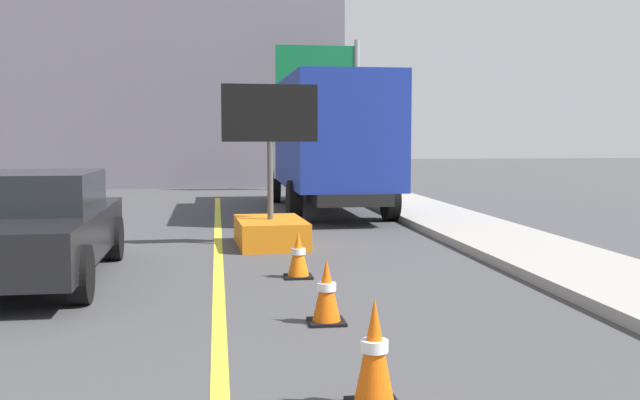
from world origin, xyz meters
The scene contains 8 objects.
arrow_board_trailer centered at (0.88, 14.25, 0.48)m, with size 1.60×1.85×2.70m.
box_truck centered at (2.66, 19.66, 1.75)m, with size 2.45×7.56×3.18m.
pickup_car centered at (-2.38, 11.71, 0.69)m, with size 1.99×4.47×1.38m.
highway_guide_sign centered at (3.84, 26.19, 3.42)m, with size 2.79×0.18×5.00m.
far_building_block centered at (-1.55, 33.19, 4.53)m, with size 12.25×9.72×9.06m, color slate.
traffic_cone_mid_lane centered at (1.04, 6.70, 0.37)m, with size 0.36×0.36×0.76m.
traffic_cone_far_lane centered at (1.05, 9.00, 0.31)m, with size 0.36×0.36×0.64m.
traffic_cone_curbside centered at (1.03, 11.38, 0.30)m, with size 0.36×0.36×0.61m.
Camera 1 is at (0.00, 1.93, 1.84)m, focal length 41.45 mm.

